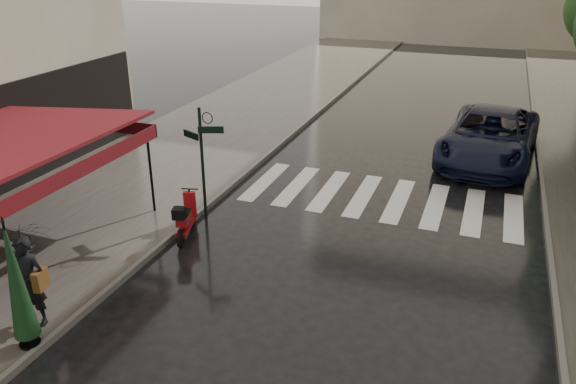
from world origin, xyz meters
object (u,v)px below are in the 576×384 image
Objects in this scene: pedestrian_with_umbrella at (21,246)px; parasol_front at (16,280)px; parked_car at (489,136)px; scooter at (186,219)px.

parasol_front reaches higher than pedestrian_with_umbrella.
pedestrian_with_umbrella is 0.99× the size of parasol_front.
pedestrian_with_umbrella reaches higher than parked_car.
pedestrian_with_umbrella is at bearing 121.91° from parasol_front.
parasol_front is (0.35, -0.56, -0.31)m from pedestrian_with_umbrella.
parasol_front reaches higher than parked_car.
scooter is (0.82, 4.30, -1.31)m from pedestrian_with_umbrella.
parasol_front is at bearing -69.59° from pedestrian_with_umbrella.
parked_car is (7.74, 12.84, -0.95)m from pedestrian_with_umbrella.
scooter is 0.62× the size of parasol_front.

